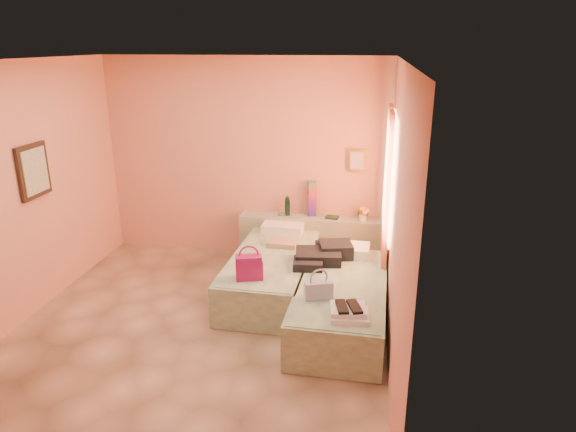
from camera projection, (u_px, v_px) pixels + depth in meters
name	position (u px, v px, depth m)	size (l,w,h in m)	color
ground	(199.00, 331.00, 5.55)	(4.50, 4.50, 0.00)	tan
room_walls	(226.00, 158.00, 5.47)	(4.02, 4.51, 2.81)	tan
headboard_ledge	(312.00, 239.00, 7.25)	(2.05, 0.30, 0.65)	#99A789
bed_left	(272.00, 273.00, 6.36)	(0.90, 2.00, 0.50)	#B4D3AA
bed_right	(341.00, 304.00, 5.61)	(0.90, 2.00, 0.50)	#B4D3AA
water_bottle	(287.00, 206.00, 7.18)	(0.07, 0.07, 0.26)	#133523
rainbow_box	(312.00, 199.00, 7.13)	(0.11, 0.11, 0.49)	#A2145D
small_dish	(282.00, 214.00, 7.22)	(0.11, 0.11, 0.03)	#49865D
green_book	(332.00, 217.00, 7.09)	(0.17, 0.13, 0.03)	#213F2A
flower_vase	(363.00, 212.00, 6.96)	(0.19, 0.19, 0.24)	silver
magenta_handbag	(249.00, 267.00, 5.59)	(0.30, 0.17, 0.28)	#A2145D
khaki_garment	(283.00, 243.00, 6.55)	(0.36, 0.29, 0.06)	tan
clothes_pile	(322.00, 255.00, 6.03)	(0.57, 0.57, 0.17)	black
blue_handbag	(318.00, 290.00, 5.18)	(0.28, 0.12, 0.18)	#3E5A95
towel_stack	(350.00, 313.00, 4.82)	(0.35, 0.30, 0.10)	white
sandal_pair	(348.00, 307.00, 4.79)	(0.19, 0.26, 0.03)	black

